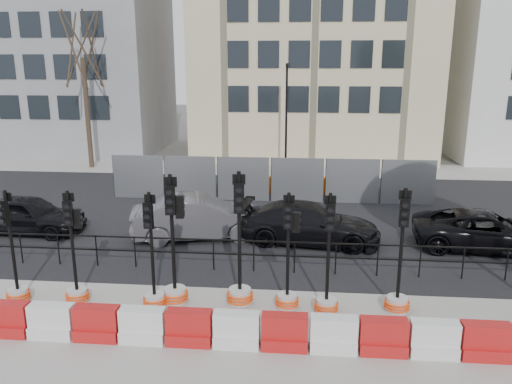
# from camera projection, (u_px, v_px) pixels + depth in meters

# --- Properties ---
(ground) EXTENTS (120.00, 120.00, 0.00)m
(ground) POSITION_uv_depth(u_px,v_px,m) (250.00, 290.00, 13.69)
(ground) COLOR #51514C
(ground) RESTS_ON ground
(sidewalk_near) EXTENTS (40.00, 6.00, 0.02)m
(sidewalk_near) POSITION_uv_depth(u_px,v_px,m) (236.00, 350.00, 10.80)
(sidewalk_near) COLOR gray
(sidewalk_near) RESTS_ON ground
(road) EXTENTS (40.00, 14.00, 0.03)m
(road) POSITION_uv_depth(u_px,v_px,m) (267.00, 214.00, 20.43)
(road) COLOR black
(road) RESTS_ON ground
(sidewalk_far) EXTENTS (40.00, 4.00, 0.02)m
(sidewalk_far) POSITION_uv_depth(u_px,v_px,m) (277.00, 169.00, 29.11)
(sidewalk_far) COLOR gray
(sidewalk_far) RESTS_ON ground
(building_grey) EXTENTS (11.00, 9.06, 14.00)m
(building_grey) POSITION_uv_depth(u_px,v_px,m) (80.00, 48.00, 34.31)
(building_grey) COLOR gray
(building_grey) RESTS_ON ground
(building_cream) EXTENTS (15.00, 10.06, 18.00)m
(building_cream) POSITION_uv_depth(u_px,v_px,m) (314.00, 15.00, 32.43)
(building_cream) COLOR beige
(building_cream) RESTS_ON ground
(kerb_railing) EXTENTS (18.00, 0.04, 1.00)m
(kerb_railing) POSITION_uv_depth(u_px,v_px,m) (254.00, 250.00, 14.67)
(kerb_railing) COLOR black
(kerb_railing) RESTS_ON ground
(heras_fencing) EXTENTS (14.33, 1.72, 2.00)m
(heras_fencing) POSITION_uv_depth(u_px,v_px,m) (260.00, 182.00, 22.91)
(heras_fencing) COLOR gray
(heras_fencing) RESTS_ON ground
(lamp_post_far) EXTENTS (0.12, 0.56, 6.00)m
(lamp_post_far) POSITION_uv_depth(u_px,v_px,m) (286.00, 115.00, 27.27)
(lamp_post_far) COLOR black
(lamp_post_far) RESTS_ON ground
(tree_bare_far) EXTENTS (2.00, 2.00, 9.00)m
(tree_bare_far) POSITION_uv_depth(u_px,v_px,m) (82.00, 51.00, 27.89)
(tree_bare_far) COLOR #473828
(tree_bare_far) RESTS_ON ground
(barrier_row) EXTENTS (15.70, 0.50, 0.80)m
(barrier_row) POSITION_uv_depth(u_px,v_px,m) (237.00, 331.00, 10.90)
(barrier_row) COLOR red
(barrier_row) RESTS_ON ground
(traffic_signal_a) EXTENTS (0.59, 0.59, 3.01)m
(traffic_signal_a) POSITION_uv_depth(u_px,v_px,m) (16.00, 280.00, 12.86)
(traffic_signal_a) COLOR beige
(traffic_signal_a) RESTS_ON ground
(traffic_signal_b) EXTENTS (0.59, 0.59, 3.00)m
(traffic_signal_b) POSITION_uv_depth(u_px,v_px,m) (76.00, 277.00, 12.80)
(traffic_signal_b) COLOR beige
(traffic_signal_b) RESTS_ON ground
(traffic_signal_c) EXTENTS (0.60, 0.60, 3.04)m
(traffic_signal_c) POSITION_uv_depth(u_px,v_px,m) (154.00, 285.00, 12.55)
(traffic_signal_c) COLOR beige
(traffic_signal_c) RESTS_ON ground
(traffic_signal_d) EXTENTS (0.67, 0.67, 3.43)m
(traffic_signal_d) POSITION_uv_depth(u_px,v_px,m) (175.00, 274.00, 12.74)
(traffic_signal_d) COLOR beige
(traffic_signal_d) RESTS_ON ground
(traffic_signal_e) EXTENTS (0.69, 0.69, 3.51)m
(traffic_signal_e) POSITION_uv_depth(u_px,v_px,m) (240.00, 278.00, 12.71)
(traffic_signal_e) COLOR beige
(traffic_signal_e) RESTS_ON ground
(traffic_signal_f) EXTENTS (0.60, 0.60, 3.03)m
(traffic_signal_f) POSITION_uv_depth(u_px,v_px,m) (288.00, 282.00, 12.51)
(traffic_signal_f) COLOR beige
(traffic_signal_f) RESTS_ON ground
(traffic_signal_g) EXTENTS (0.61, 0.61, 3.09)m
(traffic_signal_g) POSITION_uv_depth(u_px,v_px,m) (327.00, 289.00, 12.28)
(traffic_signal_g) COLOR beige
(traffic_signal_g) RESTS_ON ground
(traffic_signal_h) EXTENTS (0.63, 0.63, 3.20)m
(traffic_signal_h) POSITION_uv_depth(u_px,v_px,m) (398.00, 287.00, 12.34)
(traffic_signal_h) COLOR beige
(traffic_signal_h) RESTS_ON ground
(car_a) EXTENTS (2.05, 4.29, 1.41)m
(car_a) POSITION_uv_depth(u_px,v_px,m) (27.00, 214.00, 18.07)
(car_a) COLOR black
(car_a) RESTS_ON ground
(car_b) EXTENTS (3.82, 5.45, 1.55)m
(car_b) POSITION_uv_depth(u_px,v_px,m) (199.00, 217.00, 17.52)
(car_b) COLOR #4C4C51
(car_b) RESTS_ON ground
(car_c) EXTENTS (3.09, 5.28, 1.40)m
(car_c) POSITION_uv_depth(u_px,v_px,m) (309.00, 223.00, 17.09)
(car_c) COLOR black
(car_c) RESTS_ON ground
(car_d) EXTENTS (3.17, 5.12, 1.29)m
(car_d) POSITION_uv_depth(u_px,v_px,m) (486.00, 231.00, 16.51)
(car_d) COLOR black
(car_d) RESTS_ON ground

